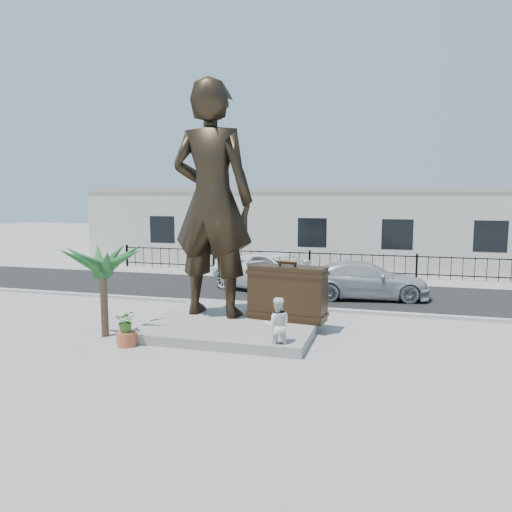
{
  "coord_description": "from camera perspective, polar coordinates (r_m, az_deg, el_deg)",
  "views": [
    {
      "loc": [
        4.33,
        -13.6,
        4.33
      ],
      "look_at": [
        0.0,
        2.0,
        2.3
      ],
      "focal_mm": 35.0,
      "sensor_mm": 36.0,
      "label": 1
    }
  ],
  "objects": [
    {
      "name": "ground",
      "position": [
        14.91,
        -2.09,
        -9.74
      ],
      "size": [
        100.0,
        100.0,
        0.0
      ],
      "primitive_type": "plane",
      "color": "#9E9991",
      "rests_on": "ground"
    },
    {
      "name": "street",
      "position": [
        22.45,
        4.11,
        -3.98
      ],
      "size": [
        40.0,
        7.0,
        0.01
      ],
      "primitive_type": "cube",
      "color": "black",
      "rests_on": "ground"
    },
    {
      "name": "curb",
      "position": [
        19.09,
        2.02,
        -5.78
      ],
      "size": [
        40.0,
        0.25,
        0.12
      ],
      "primitive_type": "cube",
      "color": "#A5A399",
      "rests_on": "ground"
    },
    {
      "name": "far_sidewalk",
      "position": [
        26.32,
        5.84,
        -2.33
      ],
      "size": [
        40.0,
        2.5,
        0.02
      ],
      "primitive_type": "cube",
      "color": "#9E9991",
      "rests_on": "ground"
    },
    {
      "name": "plinth",
      "position": [
        16.39,
        -2.17,
        -7.63
      ],
      "size": [
        5.2,
        5.2,
        0.3
      ],
      "primitive_type": "cube",
      "color": "gray",
      "rests_on": "ground"
    },
    {
      "name": "fence",
      "position": [
        27.01,
        6.14,
        -0.83
      ],
      "size": [
        22.0,
        0.1,
        1.2
      ],
      "primitive_type": "cube",
      "color": "black",
      "rests_on": "ground"
    },
    {
      "name": "building",
      "position": [
        30.98,
        7.45,
        3.15
      ],
      "size": [
        28.0,
        7.0,
        4.4
      ],
      "primitive_type": "cube",
      "color": "silver",
      "rests_on": "ground"
    },
    {
      "name": "statue",
      "position": [
        16.44,
        -5.06,
        6.36
      ],
      "size": [
        2.91,
        2.02,
        7.63
      ],
      "primitive_type": "imported",
      "rotation": [
        0.0,
        0.0,
        3.07
      ],
      "color": "black",
      "rests_on": "plinth"
    },
    {
      "name": "suitcase",
      "position": [
        16.03,
        3.6,
        -4.24
      ],
      "size": [
        2.55,
        1.12,
        1.74
      ],
      "primitive_type": "cube",
      "rotation": [
        0.0,
        0.0,
        -0.14
      ],
      "color": "#332315",
      "rests_on": "plinth"
    },
    {
      "name": "tourist",
      "position": [
        13.67,
        2.42,
        -7.92
      ],
      "size": [
        0.9,
        0.79,
        1.56
      ],
      "primitive_type": "imported",
      "rotation": [
        0.0,
        0.0,
        3.45
      ],
      "color": "white",
      "rests_on": "ground"
    },
    {
      "name": "car_white",
      "position": [
        22.23,
        2.55,
        -1.88
      ],
      "size": [
        6.62,
        4.96,
        1.67
      ],
      "primitive_type": "imported",
      "rotation": [
        0.0,
        0.0,
        1.16
      ],
      "color": "white",
      "rests_on": "street"
    },
    {
      "name": "car_silver",
      "position": [
        21.18,
        12.33,
        -2.7
      ],
      "size": [
        5.5,
        2.96,
        1.52
      ],
      "primitive_type": "imported",
      "rotation": [
        0.0,
        0.0,
        1.74
      ],
      "color": "#A8ABAC",
      "rests_on": "street"
    },
    {
      "name": "worker",
      "position": [
        26.96,
        -3.12,
        -0.11
      ],
      "size": [
        1.21,
        0.74,
        1.81
      ],
      "primitive_type": "imported",
      "rotation": [
        0.0,
        0.0,
        0.06
      ],
      "color": "orange",
      "rests_on": "far_sidewalk"
    },
    {
      "name": "palm_tree",
      "position": [
        16.14,
        -16.82,
        -8.73
      ],
      "size": [
        1.8,
        1.8,
        3.2
      ],
      "primitive_type": null,
      "color": "#1C4D20",
      "rests_on": "ground"
    },
    {
      "name": "planter",
      "position": [
        14.92,
        -14.55,
        -9.16
      ],
      "size": [
        0.56,
        0.56,
        0.4
      ],
      "primitive_type": "cylinder",
      "color": "#B95331",
      "rests_on": "ground"
    },
    {
      "name": "shrub",
      "position": [
        14.78,
        -14.62,
        -7.19
      ],
      "size": [
        0.73,
        0.68,
        0.66
      ],
      "primitive_type": "imported",
      "rotation": [
        0.0,
        0.0,
        0.35
      ],
      "color": "#346821",
      "rests_on": "planter"
    }
  ]
}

